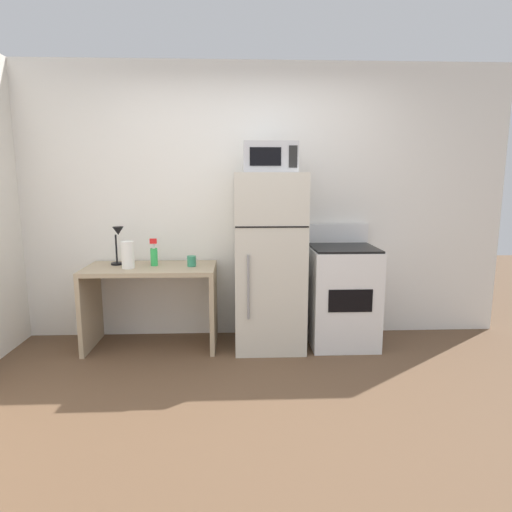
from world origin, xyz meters
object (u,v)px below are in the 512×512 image
(refrigerator, at_px, (269,262))
(paper_towel_roll, at_px, (128,255))
(desk_lamp, at_px, (118,239))
(oven_range, at_px, (342,295))
(microwave, at_px, (270,158))
(spray_bottle, at_px, (154,255))
(desk, at_px, (151,291))
(coffee_mug, at_px, (192,261))

(refrigerator, bearing_deg, paper_towel_roll, -177.52)
(paper_towel_roll, bearing_deg, desk_lamp, 127.78)
(desk_lamp, distance_m, oven_range, 2.12)
(refrigerator, height_order, microwave, microwave)
(spray_bottle, relative_size, refrigerator, 0.16)
(desk, xyz_separation_m, microwave, (1.07, -0.04, 1.19))
(desk_lamp, height_order, paper_towel_roll, desk_lamp)
(refrigerator, bearing_deg, desk_lamp, 175.66)
(paper_towel_roll, distance_m, oven_range, 1.98)
(desk, xyz_separation_m, coffee_mug, (0.37, -0.01, 0.27))
(desk_lamp, xyz_separation_m, spray_bottle, (0.33, -0.05, -0.14))
(desk, distance_m, spray_bottle, 0.33)
(desk_lamp, relative_size, microwave, 0.77)
(coffee_mug, bearing_deg, refrigerator, -1.10)
(paper_towel_roll, distance_m, refrigerator, 1.25)
(desk, distance_m, microwave, 1.60)
(coffee_mug, distance_m, paper_towel_roll, 0.56)
(spray_bottle, distance_m, microwave, 1.36)
(desk, relative_size, desk_lamp, 3.29)
(paper_towel_roll, bearing_deg, spray_bottle, 27.82)
(oven_range, bearing_deg, refrigerator, -178.62)
(desk_lamp, height_order, coffee_mug, desk_lamp)
(paper_towel_roll, bearing_deg, desk, 22.50)
(microwave, bearing_deg, desk, 177.82)
(spray_bottle, height_order, refrigerator, refrigerator)
(spray_bottle, relative_size, microwave, 0.54)
(spray_bottle, distance_m, refrigerator, 1.05)
(spray_bottle, height_order, paper_towel_roll, spray_bottle)
(refrigerator, bearing_deg, desk, 178.95)
(desk_lamp, xyz_separation_m, refrigerator, (1.37, -0.10, -0.20))
(desk_lamp, bearing_deg, oven_range, -2.45)
(desk, height_order, desk_lamp, desk_lamp)
(desk, height_order, oven_range, oven_range)
(desk_lamp, relative_size, refrigerator, 0.22)
(desk_lamp, height_order, spray_bottle, desk_lamp)
(desk_lamp, relative_size, oven_range, 0.32)
(desk_lamp, bearing_deg, desk, -15.69)
(refrigerator, bearing_deg, microwave, -89.68)
(spray_bottle, xyz_separation_m, paper_towel_roll, (-0.21, -0.11, 0.02))
(spray_bottle, bearing_deg, oven_range, -1.29)
(refrigerator, relative_size, microwave, 3.44)
(desk, xyz_separation_m, paper_towel_roll, (-0.18, -0.07, 0.35))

